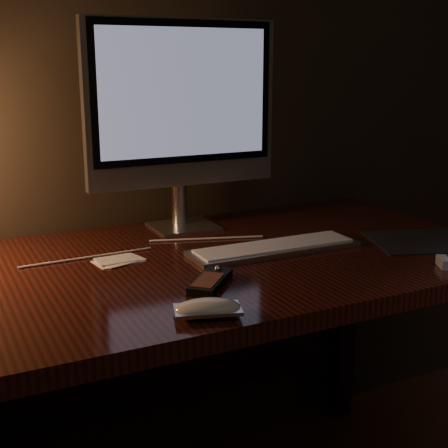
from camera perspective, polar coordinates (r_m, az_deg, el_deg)
name	(u,v)px	position (r m, az deg, el deg)	size (l,w,h in m)	color
desk	(157,307)	(1.50, -6.13, -7.55)	(1.60, 0.75, 0.75)	#37110C
monitor	(182,108)	(1.63, -3.82, 10.55)	(0.52, 0.15, 0.54)	silver
keyboard	(274,248)	(1.49, 4.63, -2.16)	(0.42, 0.12, 0.02)	silver
mousepad	(425,241)	(1.64, 17.88, -1.48)	(0.27, 0.21, 0.00)	black
mouse	(208,311)	(1.11, -1.50, -7.91)	(0.12, 0.06, 0.02)	white
media_remote	(210,281)	(1.25, -1.25, -5.24)	(0.14, 0.14, 0.03)	black
papers	(118,260)	(1.42, -9.64, -3.31)	(0.10, 0.07, 0.01)	white
cable	(152,249)	(1.50, -6.64, -2.27)	(0.01, 0.01, 0.60)	white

